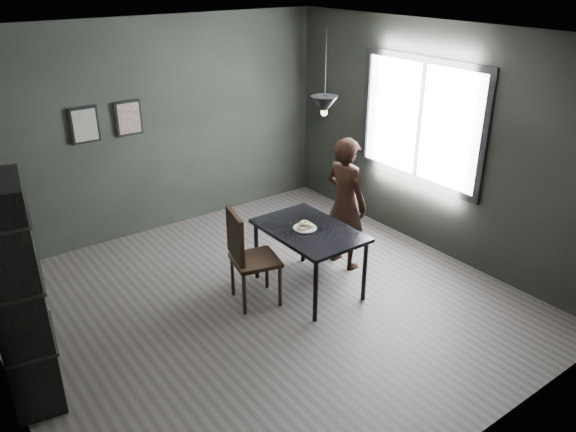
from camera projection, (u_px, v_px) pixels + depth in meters
ground at (265, 305)px, 6.07m from camera, size 5.00×5.00×0.00m
back_wall at (155, 129)px, 7.32m from camera, size 5.00×0.10×2.80m
ceiling at (259, 36)px, 4.90m from camera, size 5.00×5.00×0.02m
window_assembly at (420, 121)px, 6.88m from camera, size 0.04×1.96×1.56m
cafe_table at (309, 235)px, 6.11m from camera, size 0.80×1.20×0.75m
white_plate at (305, 229)px, 6.06m from camera, size 0.23×0.23×0.01m
donut_pile at (305, 225)px, 6.05m from camera, size 0.21×0.15×0.09m
woman at (345, 203)px, 6.58m from camera, size 0.44×0.62×1.61m
wood_chair at (246, 252)px, 5.87m from camera, size 0.56×0.56×1.08m
shelf_unit at (18, 298)px, 4.41m from camera, size 0.48×0.71×1.97m
pendant_lamp at (324, 105)px, 5.75m from camera, size 0.28×0.28×0.86m
framed_print_left at (85, 125)px, 6.72m from camera, size 0.34×0.04×0.44m
framed_print_right at (129, 118)px, 7.02m from camera, size 0.34×0.04×0.44m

